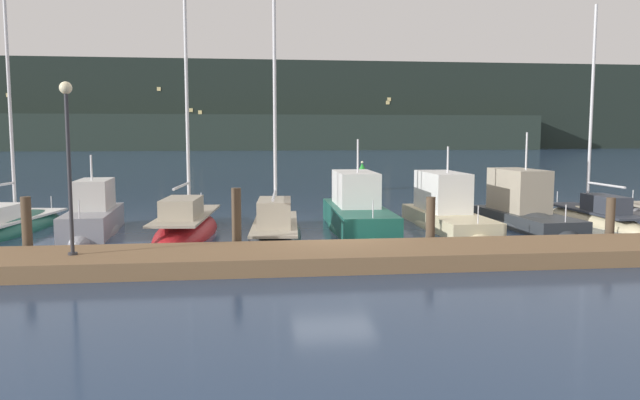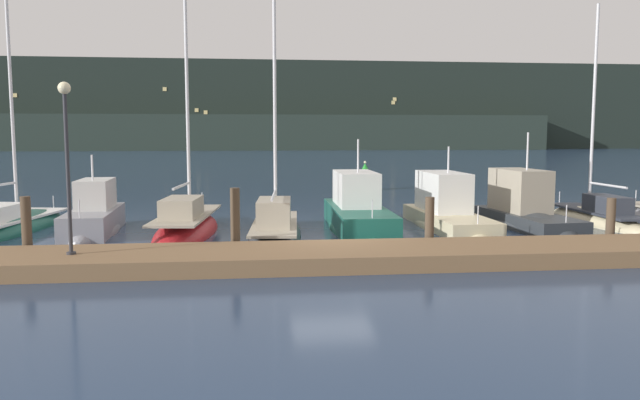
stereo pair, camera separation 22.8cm
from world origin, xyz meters
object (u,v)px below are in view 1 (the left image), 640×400
(sailboat_berth_2, at_px, (7,230))
(sailboat_berth_9, at_px, (595,219))
(motorboat_berth_7, at_px, (446,218))
(motorboat_berth_3, at_px, (93,224))
(motorboat_berth_8, at_px, (524,218))
(sailboat_berth_4, at_px, (187,230))
(motorboat_berth_6, at_px, (357,218))
(sailboat_berth_5, at_px, (275,232))
(channel_buoy, at_px, (362,179))
(dock_lamppost, at_px, (68,141))

(sailboat_berth_2, distance_m, sailboat_berth_9, 22.50)
(motorboat_berth_7, bearing_deg, motorboat_berth_3, 178.80)
(sailboat_berth_2, bearing_deg, motorboat_berth_8, -2.52)
(sailboat_berth_4, relative_size, motorboat_berth_6, 1.47)
(sailboat_berth_9, bearing_deg, sailboat_berth_4, -176.70)
(motorboat_berth_3, xyz_separation_m, sailboat_berth_9, (19.38, 0.15, -0.17))
(sailboat_berth_5, height_order, channel_buoy, sailboat_berth_5)
(sailboat_berth_2, distance_m, motorboat_berth_8, 19.25)
(motorboat_berth_7, height_order, motorboat_berth_8, motorboat_berth_8)
(motorboat_berth_3, bearing_deg, dock_lamppost, -81.45)
(sailboat_berth_5, height_order, dock_lamppost, sailboat_berth_5)
(motorboat_berth_6, distance_m, motorboat_berth_7, 3.45)
(sailboat_berth_9, bearing_deg, channel_buoy, 112.77)
(sailboat_berth_2, xyz_separation_m, motorboat_berth_8, (19.23, -0.85, 0.24))
(sailboat_berth_4, relative_size, motorboat_berth_8, 1.69)
(motorboat_berth_3, relative_size, motorboat_berth_6, 0.74)
(motorboat_berth_6, distance_m, sailboat_berth_9, 9.76)
(sailboat_berth_9, distance_m, channel_buoy, 16.82)
(sailboat_berth_4, xyz_separation_m, sailboat_berth_9, (16.02, 0.92, -0.02))
(sailboat_berth_2, distance_m, sailboat_berth_5, 9.79)
(motorboat_berth_6, bearing_deg, sailboat_berth_5, -157.00)
(motorboat_berth_7, xyz_separation_m, dock_lamppost, (-12.11, -6.25, 3.04))
(dock_lamppost, bearing_deg, sailboat_berth_9, 19.94)
(sailboat_berth_2, relative_size, motorboat_berth_8, 1.79)
(sailboat_berth_5, relative_size, motorboat_berth_8, 1.60)
(sailboat_berth_5, bearing_deg, dock_lamppost, -138.00)
(motorboat_berth_8, distance_m, sailboat_berth_9, 3.33)
(channel_buoy, bearing_deg, sailboat_berth_9, -67.23)
(sailboat_berth_2, distance_m, motorboat_berth_6, 12.77)
(channel_buoy, bearing_deg, sailboat_berth_5, -110.38)
(motorboat_berth_6, xyz_separation_m, sailboat_berth_9, (9.75, 0.39, -0.27))
(sailboat_berth_9, bearing_deg, motorboat_berth_6, -177.74)
(sailboat_berth_5, distance_m, motorboat_berth_8, 9.70)
(motorboat_berth_3, xyz_separation_m, motorboat_berth_6, (9.64, -0.23, 0.10))
(motorboat_berth_7, xyz_separation_m, sailboat_berth_9, (6.30, 0.42, -0.20))
(channel_buoy, bearing_deg, motorboat_berth_7, -89.25)
(sailboat_berth_2, bearing_deg, dock_lamppost, -59.35)
(motorboat_berth_7, relative_size, motorboat_berth_8, 1.11)
(motorboat_berth_7, bearing_deg, sailboat_berth_5, -168.86)
(motorboat_berth_8, height_order, channel_buoy, motorboat_berth_8)
(motorboat_berth_6, xyz_separation_m, motorboat_berth_7, (3.45, -0.04, -0.07))
(motorboat_berth_6, bearing_deg, sailboat_berth_2, 177.21)
(dock_lamppost, bearing_deg, sailboat_berth_4, 67.46)
(motorboat_berth_3, xyz_separation_m, dock_lamppost, (0.98, -6.53, 3.07))
(sailboat_berth_4, bearing_deg, motorboat_berth_6, 4.92)
(sailboat_berth_2, height_order, sailboat_berth_5, sailboat_berth_2)
(motorboat_berth_7, bearing_deg, channel_buoy, 90.75)
(sailboat_berth_4, bearing_deg, sailboat_berth_5, -14.45)
(sailboat_berth_9, xyz_separation_m, dock_lamppost, (-18.40, -6.68, 3.24))
(sailboat_berth_2, height_order, motorboat_berth_3, sailboat_berth_2)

